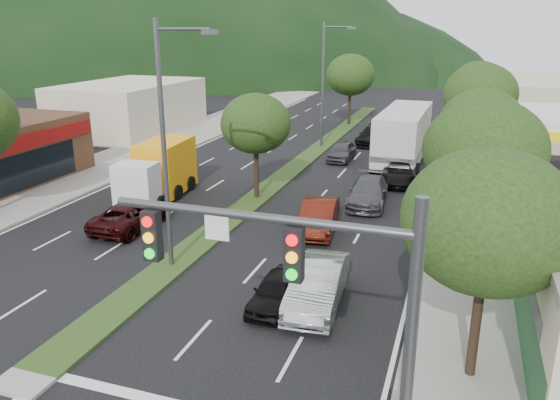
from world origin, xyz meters
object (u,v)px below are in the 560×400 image
(tree_r_c, at_px, (481,124))
(car_queue_f, at_px, (372,136))
(streetlight_near, at_px, (168,137))
(streetlight_mid, at_px, (325,79))
(tree_r_a, at_px, (489,221))
(sedan_silver, at_px, (317,284))
(tree_med_far, at_px, (350,75))
(motorhome, at_px, (404,135))
(tree_r_e, at_px, (479,84))
(car_queue_a, at_px, (277,291))
(tree_r_d, at_px, (480,94))
(tree_med_near, at_px, (256,124))
(car_queue_c, at_px, (319,216))
(car_queue_e, at_px, (342,151))
(tree_r_b, at_px, (484,150))
(suv_maroon, at_px, (131,215))
(traffic_signal, at_px, (327,308))
(car_queue_d, at_px, (399,173))
(box_truck, at_px, (160,172))
(car_queue_b, at_px, (368,192))

(tree_r_c, xyz_separation_m, car_queue_f, (-8.19, 15.47, -4.03))
(streetlight_near, bearing_deg, streetlight_mid, 90.00)
(tree_r_c, relative_size, streetlight_near, 0.65)
(tree_r_a, bearing_deg, sedan_silver, 152.36)
(tree_med_far, xyz_separation_m, motorhome, (7.06, -14.59, -2.89))
(tree_r_e, xyz_separation_m, streetlight_mid, (-11.79, -7.00, 0.69))
(car_queue_a, xyz_separation_m, motorhome, (1.74, 23.20, 1.51))
(tree_r_c, bearing_deg, sedan_silver, -111.88)
(tree_r_d, relative_size, tree_med_far, 1.03)
(tree_med_near, bearing_deg, sedan_silver, -59.19)
(tree_r_a, bearing_deg, car_queue_c, 125.58)
(car_queue_e, bearing_deg, tree_r_a, -69.42)
(tree_r_b, height_order, motorhome, tree_r_b)
(streetlight_near, xyz_separation_m, suv_maroon, (-4.39, 3.38, -4.91))
(traffic_signal, distance_m, tree_med_near, 21.53)
(sedan_silver, relative_size, car_queue_d, 1.00)
(streetlight_near, height_order, car_queue_e, streetlight_near)
(car_queue_a, distance_m, car_queue_c, 7.87)
(tree_r_d, bearing_deg, box_truck, -142.26)
(tree_r_b, height_order, car_queue_c, tree_r_b)
(traffic_signal, xyz_separation_m, suv_maroon, (-13.21, 12.92, -3.97))
(tree_med_near, relative_size, car_queue_e, 1.44)
(motorhome, bearing_deg, tree_med_far, 117.11)
(tree_r_d, distance_m, box_truck, 22.38)
(suv_maroon, relative_size, car_queue_d, 0.99)
(tree_r_c, bearing_deg, motorhome, 117.70)
(streetlight_mid, height_order, car_queue_c, streetlight_mid)
(streetlight_near, xyz_separation_m, car_queue_f, (3.60, 27.47, -4.86))
(car_queue_c, bearing_deg, suv_maroon, -170.29)
(tree_r_b, relative_size, car_queue_f, 1.40)
(suv_maroon, distance_m, box_truck, 5.33)
(traffic_signal, xyz_separation_m, sedan_silver, (-2.34, 8.32, -3.84))
(tree_r_e, bearing_deg, suv_maroon, -119.48)
(streetlight_near, bearing_deg, car_queue_a, -19.31)
(suv_maroon, relative_size, car_queue_e, 1.16)
(car_queue_d, bearing_deg, car_queue_b, -107.90)
(traffic_signal, height_order, tree_r_a, traffic_signal)
(tree_r_a, distance_m, tree_r_d, 26.00)
(tree_r_c, distance_m, streetlight_near, 16.85)
(tree_med_far, bearing_deg, streetlight_near, -89.67)
(box_truck, bearing_deg, streetlight_mid, -114.09)
(tree_r_c, bearing_deg, streetlight_near, -134.51)
(car_queue_c, relative_size, car_queue_f, 0.94)
(tree_med_far, distance_m, car_queue_f, 10.28)
(tree_med_far, relative_size, car_queue_a, 1.95)
(traffic_signal, xyz_separation_m, car_queue_c, (-4.22, 15.60, -3.88))
(tree_med_far, bearing_deg, tree_r_c, -63.43)
(tree_r_e, bearing_deg, car_queue_a, -101.18)
(suv_maroon, bearing_deg, car_queue_a, 151.39)
(tree_r_b, distance_m, suv_maroon, 16.77)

